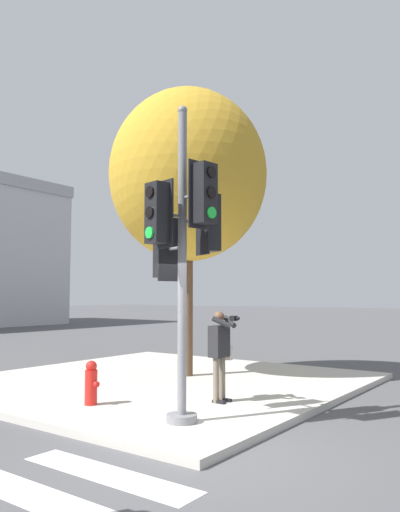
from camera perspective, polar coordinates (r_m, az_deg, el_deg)
ground_plane at (r=6.87m, az=-1.02°, el=-21.48°), size 160.00×160.00×0.00m
sidewalk_corner at (r=11.66m, az=-4.50°, el=-14.15°), size 8.00×8.00×0.12m
traffic_signal_pole at (r=7.63m, az=-1.89°, el=1.94°), size 1.25×1.28×4.85m
person_photographer at (r=9.08m, az=2.33°, el=-10.45°), size 0.58×0.54×1.60m
street_tree at (r=12.31m, az=-1.38°, el=9.15°), size 3.82×3.82×6.91m
fire_hydrant at (r=9.11m, az=-12.33°, el=-13.99°), size 0.21×0.27×0.75m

